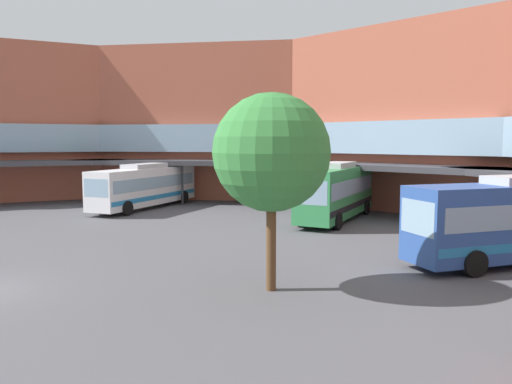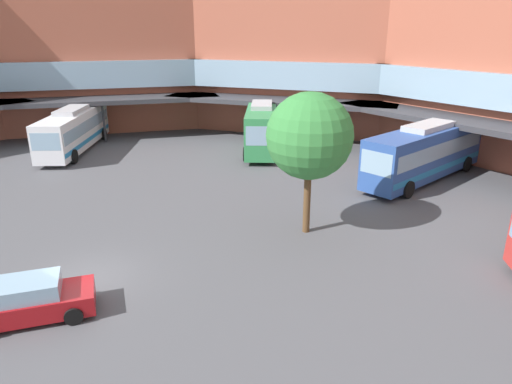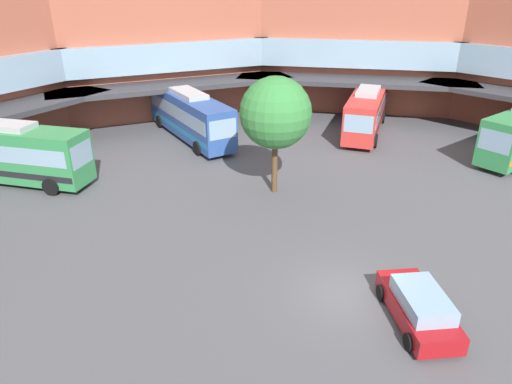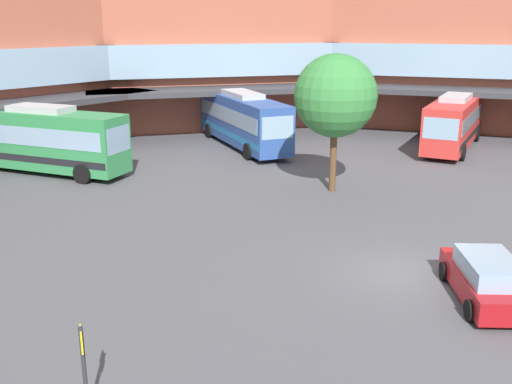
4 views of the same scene
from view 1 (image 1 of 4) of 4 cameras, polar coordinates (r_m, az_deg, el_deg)
station_building at (r=26.26m, az=10.79°, el=8.89°), size 71.13×45.76×14.30m
bus_2 at (r=41.47m, az=-12.54°, el=0.70°), size 9.11×10.71×3.63m
bus_4 at (r=34.70m, az=9.18°, el=0.10°), size 7.97×10.02×4.01m
plaza_tree at (r=17.87m, az=1.77°, el=4.47°), size 4.26×4.26×7.17m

